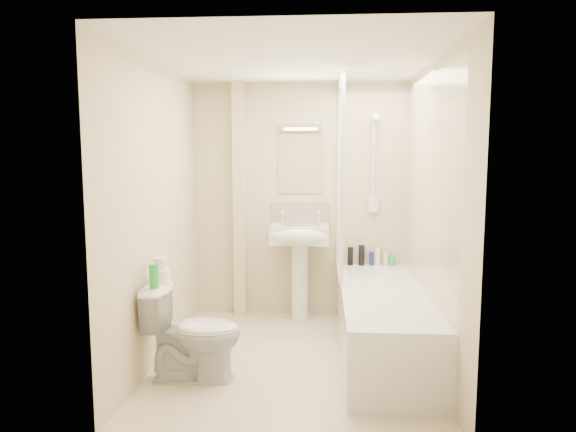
{
  "coord_description": "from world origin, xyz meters",
  "views": [
    {
      "loc": [
        0.24,
        -4.03,
        1.68
      ],
      "look_at": [
        -0.05,
        0.2,
        1.17
      ],
      "focal_mm": 32.0,
      "sensor_mm": 36.0,
      "label": 1
    }
  ],
  "objects": [
    {
      "name": "bathtub",
      "position": [
        0.75,
        0.2,
        0.29
      ],
      "size": [
        0.7,
        2.1,
        0.55
      ],
      "color": "white",
      "rests_on": "ground"
    },
    {
      "name": "wall_right",
      "position": [
        1.1,
        0.0,
        1.2
      ],
      "size": [
        0.02,
        2.5,
        2.4
      ],
      "primitive_type": "cube",
      "color": "beige",
      "rests_on": "ground"
    },
    {
      "name": "pedestal_sink",
      "position": [
        0.01,
        1.01,
        0.78
      ],
      "size": [
        0.58,
        0.51,
        1.11
      ],
      "color": "white",
      "rests_on": "ground"
    },
    {
      "name": "bottle_white_b",
      "position": [
        0.88,
        1.16,
        0.62
      ],
      "size": [
        0.06,
        0.06,
        0.14
      ],
      "primitive_type": "cylinder",
      "color": "silver",
      "rests_on": "bathtub"
    },
    {
      "name": "mirror",
      "position": [
        0.01,
        1.24,
        1.58
      ],
      "size": [
        0.46,
        0.01,
        0.6
      ],
      "primitive_type": "cube",
      "color": "white",
      "rests_on": "wall_back"
    },
    {
      "name": "toilet_roll_upper",
      "position": [
        -0.98,
        -0.29,
        0.86
      ],
      "size": [
        0.1,
        0.1,
        0.09
      ],
      "primitive_type": "cylinder",
      "color": "white",
      "rests_on": "toilet_roll_lower"
    },
    {
      "name": "bottle_black_a",
      "position": [
        0.52,
        1.16,
        0.64
      ],
      "size": [
        0.06,
        0.06,
        0.19
      ],
      "primitive_type": "cylinder",
      "color": "black",
      "rests_on": "bathtub"
    },
    {
      "name": "ceiling",
      "position": [
        0.0,
        0.0,
        2.4
      ],
      "size": [
        2.2,
        2.5,
        0.02
      ],
      "primitive_type": "cube",
      "color": "white",
      "rests_on": "wall_back"
    },
    {
      "name": "wall_back",
      "position": [
        0.0,
        1.25,
        1.2
      ],
      "size": [
        2.2,
        0.02,
        2.4
      ],
      "primitive_type": "cube",
      "color": "beige",
      "rests_on": "ground"
    },
    {
      "name": "toilet",
      "position": [
        -0.72,
        -0.39,
        0.36
      ],
      "size": [
        0.42,
        0.72,
        0.72
      ],
      "primitive_type": "imported",
      "rotation": [
        0.0,
        0.0,
        1.59
      ],
      "color": "white",
      "rests_on": "ground"
    },
    {
      "name": "bottle_green",
      "position": [
        0.95,
        1.16,
        0.59
      ],
      "size": [
        0.07,
        0.07,
        0.09
      ],
      "primitive_type": "cylinder",
      "color": "green",
      "rests_on": "bathtub"
    },
    {
      "name": "tile_right",
      "position": [
        1.09,
        0.2,
        1.42
      ],
      "size": [
        0.01,
        2.1,
        1.75
      ],
      "primitive_type": "cube",
      "color": "beige",
      "rests_on": "wall_right"
    },
    {
      "name": "strip_light",
      "position": [
        0.01,
        1.22,
        1.95
      ],
      "size": [
        0.42,
        0.07,
        0.07
      ],
      "primitive_type": "cube",
      "color": "silver",
      "rests_on": "wall_back"
    },
    {
      "name": "wall_left",
      "position": [
        -1.1,
        0.0,
        1.2
      ],
      "size": [
        0.02,
        2.5,
        2.4
      ],
      "primitive_type": "cube",
      "color": "beige",
      "rests_on": "ground"
    },
    {
      "name": "bottle_black_b",
      "position": [
        0.64,
        1.16,
        0.65
      ],
      "size": [
        0.06,
        0.06,
        0.21
      ],
      "primitive_type": "cylinder",
      "color": "black",
      "rests_on": "bathtub"
    },
    {
      "name": "shower_fixture",
      "position": [
        0.75,
        1.19,
        1.55
      ],
      "size": [
        0.1,
        0.16,
        0.99
      ],
      "color": "white",
      "rests_on": "wall_back"
    },
    {
      "name": "splashback",
      "position": [
        0.01,
        1.24,
        1.03
      ],
      "size": [
        0.6,
        0.02,
        0.3
      ],
      "primitive_type": "cube",
      "color": "beige",
      "rests_on": "wall_back"
    },
    {
      "name": "shower_screen",
      "position": [
        0.4,
        0.8,
        1.45
      ],
      "size": [
        0.04,
        0.92,
        1.8
      ],
      "color": "white",
      "rests_on": "bathtub"
    },
    {
      "name": "pipe_boxing",
      "position": [
        -0.62,
        1.19,
        1.2
      ],
      "size": [
        0.12,
        0.12,
        2.4
      ],
      "primitive_type": "cube",
      "color": "beige",
      "rests_on": "ground"
    },
    {
      "name": "bottle_blue",
      "position": [
        0.74,
        1.16,
        0.62
      ],
      "size": [
        0.05,
        0.05,
        0.14
      ],
      "primitive_type": "cylinder",
      "color": "navy",
      "rests_on": "bathtub"
    },
    {
      "name": "toilet_roll_lower",
      "position": [
        -0.97,
        -0.31,
        0.76
      ],
      "size": [
        0.11,
        0.11,
        0.1
      ],
      "primitive_type": "cylinder",
      "color": "white",
      "rests_on": "toilet"
    },
    {
      "name": "bottle_cream",
      "position": [
        0.8,
        1.16,
        0.64
      ],
      "size": [
        0.05,
        0.05,
        0.19
      ],
      "primitive_type": "cylinder",
      "color": "#F6EABE",
      "rests_on": "bathtub"
    },
    {
      "name": "green_bottle",
      "position": [
        -0.97,
        -0.49,
        0.8
      ],
      "size": [
        0.07,
        0.07,
        0.18
      ],
      "primitive_type": "cylinder",
      "color": "green",
      "rests_on": "toilet"
    },
    {
      "name": "tile_back",
      "position": [
        0.75,
        1.24,
        1.42
      ],
      "size": [
        0.7,
        0.01,
        1.75
      ],
      "primitive_type": "cube",
      "color": "beige",
      "rests_on": "wall_back"
    },
    {
      "name": "floor",
      "position": [
        0.0,
        0.0,
        0.0
      ],
      "size": [
        2.5,
        2.5,
        0.0
      ],
      "primitive_type": "plane",
      "color": "beige",
      "rests_on": "ground"
    }
  ]
}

